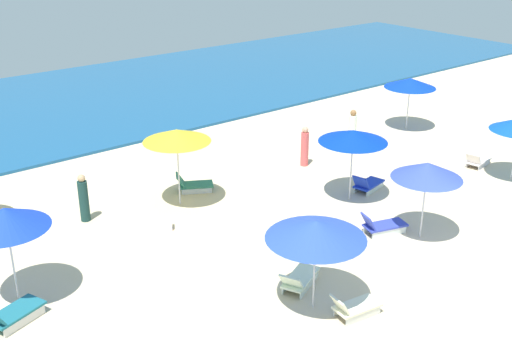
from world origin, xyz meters
TOP-DOWN VIEW (x-y plane):
  - ground_plane at (0.00, 0.00)m, footprint 60.00×60.00m
  - ocean at (0.00, 22.69)m, footprint 60.00×14.61m
  - umbrella_0 at (0.92, 2.72)m, footprint 2.07×2.07m
  - lounge_chair_0_0 at (0.18, 3.58)m, footprint 1.51×0.94m
  - lounge_chair_1_0 at (7.27, 4.96)m, footprint 1.31×0.77m
  - umbrella_2 at (-3.50, 9.20)m, footprint 2.21×2.21m
  - lounge_chair_2_0 at (-2.55, 9.83)m, footprint 1.41×1.16m
  - umbrella_4 at (1.25, 5.95)m, footprint 2.30×2.30m
  - lounge_chair_4_0 at (2.22, 6.03)m, footprint 1.45×0.83m
  - umbrella_5 at (8.79, 9.62)m, footprint 2.27×2.27m
  - umbrella_6 at (-9.72, 6.95)m, footprint 2.10×2.10m
  - lounge_chair_6_1 at (-10.17, 6.01)m, footprint 1.56×1.10m
  - umbrella_7 at (-4.14, 2.06)m, footprint 2.43×2.43m
  - lounge_chair_7_0 at (-3.81, 2.94)m, footprint 1.59×1.14m
  - lounge_chair_7_1 at (-3.62, 1.17)m, footprint 1.32×0.71m
  - beachgoer_0 at (4.95, 9.36)m, footprint 0.38×0.38m
  - beachgoer_1 at (2.13, 9.19)m, footprint 0.38×0.38m
  - beachgoer_2 at (-6.49, 10.04)m, footprint 0.32×0.32m
  - cooler_box_0 at (-4.86, 7.97)m, footprint 0.60×0.55m

SIDE VIEW (x-z plane):
  - ground_plane at x=0.00m, z-range 0.00..0.00m
  - ocean at x=0.00m, z-range 0.00..0.12m
  - cooler_box_0 at x=-4.86m, z-range 0.00..0.34m
  - lounge_chair_1_0 at x=7.27m, z-range -0.10..0.54m
  - lounge_chair_2_0 at x=-2.55m, z-range -0.09..0.57m
  - lounge_chair_4_0 at x=2.22m, z-range -0.11..0.60m
  - lounge_chair_7_0 at x=-3.81m, z-range -0.10..0.59m
  - lounge_chair_7_1 at x=-3.62m, z-range -0.09..0.60m
  - lounge_chair_0_0 at x=0.18m, z-range -0.10..0.62m
  - lounge_chair_6_1 at x=-10.17m, z-range -0.09..0.64m
  - beachgoer_2 at x=-6.49m, z-range -0.04..1.53m
  - beachgoer_1 at x=2.13m, z-range -0.03..1.53m
  - beachgoer_0 at x=4.95m, z-range -0.04..1.62m
  - umbrella_5 at x=8.79m, z-range 0.95..3.27m
  - umbrella_0 at x=0.92m, z-range 0.96..3.36m
  - umbrella_7 at x=-4.14m, z-range 0.97..3.36m
  - umbrella_4 at x=1.25m, z-range 1.03..3.50m
  - umbrella_6 at x=-9.72m, z-range 1.01..3.58m
  - umbrella_2 at x=-3.50m, z-range 1.11..3.75m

